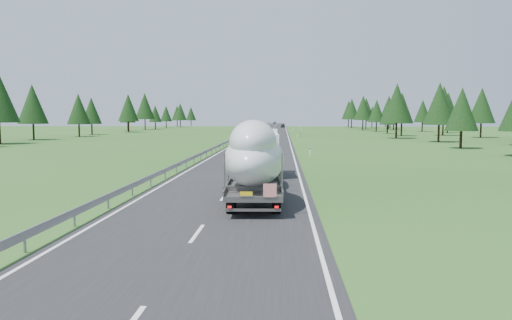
{
  "coord_description": "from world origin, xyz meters",
  "views": [
    {
      "loc": [
        3.31,
        -27.94,
        4.57
      ],
      "look_at": [
        1.74,
        1.57,
        1.97
      ],
      "focal_mm": 35.0,
      "sensor_mm": 36.0,
      "label": 1
    }
  ],
  "objects_px": {
    "boat_truck": "(256,155)",
    "distant_car_dark": "(283,126)",
    "highway_sign": "(301,129)",
    "distant_van": "(259,133)",
    "distant_car_blue": "(275,123)"
  },
  "relations": [
    {
      "from": "boat_truck",
      "to": "distant_car_dark",
      "type": "xyz_separation_m",
      "value": [
        1.72,
        174.45,
        -1.5
      ]
    },
    {
      "from": "highway_sign",
      "to": "distant_car_blue",
      "type": "distance_m",
      "value": 203.12
    },
    {
      "from": "highway_sign",
      "to": "distant_van",
      "type": "relative_size",
      "value": 0.5
    },
    {
      "from": "distant_car_blue",
      "to": "distant_car_dark",
      "type": "bearing_deg",
      "value": -84.49
    },
    {
      "from": "boat_truck",
      "to": "distant_car_blue",
      "type": "height_order",
      "value": "boat_truck"
    },
    {
      "from": "distant_van",
      "to": "distant_car_blue",
      "type": "xyz_separation_m",
      "value": [
        0.58,
        197.49,
        -0.06
      ]
    },
    {
      "from": "distant_van",
      "to": "distant_car_dark",
      "type": "distance_m",
      "value": 90.85
    },
    {
      "from": "distant_van",
      "to": "highway_sign",
      "type": "bearing_deg",
      "value": -30.08
    },
    {
      "from": "boat_truck",
      "to": "distant_van",
      "type": "relative_size",
      "value": 3.69
    },
    {
      "from": "highway_sign",
      "to": "distant_van",
      "type": "distance_m",
      "value": 10.82
    },
    {
      "from": "distant_car_blue",
      "to": "highway_sign",
      "type": "bearing_deg",
      "value": -84.69
    },
    {
      "from": "distant_car_dark",
      "to": "distant_car_blue",
      "type": "relative_size",
      "value": 1.08
    },
    {
      "from": "distant_van",
      "to": "distant_car_blue",
      "type": "height_order",
      "value": "distant_van"
    },
    {
      "from": "boat_truck",
      "to": "distant_car_blue",
      "type": "xyz_separation_m",
      "value": [
        -3.26,
        281.26,
        -1.58
      ]
    },
    {
      "from": "distant_car_blue",
      "to": "distant_van",
      "type": "bearing_deg",
      "value": -87.32
    }
  ]
}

